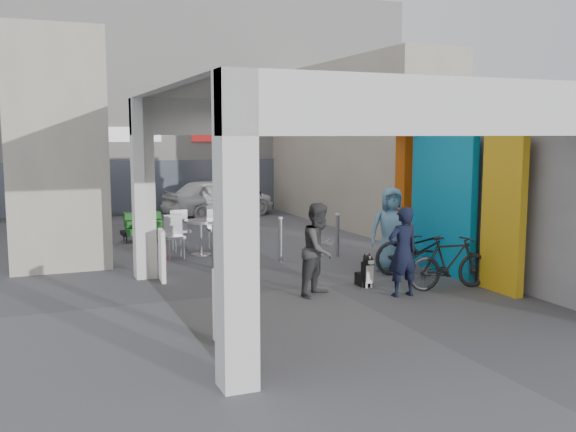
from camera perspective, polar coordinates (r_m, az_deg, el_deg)
name	(u,v)px	position (r m, az deg, el deg)	size (l,w,h in m)	color
ground	(326,286)	(12.07, 3.39, -6.22)	(90.00, 90.00, 0.00)	#515155
arcade_canopy	(375,164)	(11.27, 7.76, 4.60)	(6.40, 6.45, 6.40)	silver
far_building	(168,103)	(25.12, -10.61, 9.86)	(18.00, 4.08, 8.00)	silver
plaza_bldg_left	(50,146)	(18.10, -20.42, 5.84)	(2.00, 9.00, 5.00)	beige
plaza_bldg_right	(353,144)	(20.46, 5.80, 6.37)	(2.00, 9.00, 5.00)	beige
bollard_left	(214,246)	(13.67, -6.58, -2.66)	(0.09, 0.09, 0.93)	#97999F
bollard_center	(281,240)	(14.21, -0.66, -2.13)	(0.09, 0.09, 0.98)	#97999F
bollard_right	(338,235)	(14.86, 4.42, -1.73)	(0.09, 0.09, 0.98)	#97999F
advert_board_near	(222,309)	(8.69, -5.87, -8.18)	(0.12, 0.55, 1.00)	silver
advert_board_far	(162,255)	(12.58, -11.12, -3.43)	(0.14, 0.55, 1.00)	silver
cafe_set	(193,238)	(15.46, -8.48, -1.98)	(1.63, 1.32, 0.99)	#A3A3A8
produce_stand	(143,230)	(17.37, -12.73, -1.23)	(1.14, 0.62, 0.75)	black
crate_stack	(238,216)	(20.14, -4.43, 0.04)	(0.46, 0.36, 0.56)	#195418
border_collie	(366,273)	(12.04, 6.95, -5.06)	(0.24, 0.46, 0.64)	black
man_with_dog	(403,252)	(11.34, 10.17, -3.15)	(0.57, 0.38, 1.57)	black
man_back_turned	(319,249)	(11.25, 2.81, -2.96)	(0.79, 0.62, 1.63)	#3F3F41
man_elderly	(391,230)	(13.28, 9.14, -1.21)	(0.86, 0.56, 1.75)	#5E91B7
man_crates	(243,195)	(19.37, -4.00, 1.84)	(1.15, 0.48, 1.96)	black
bicycle_front	(424,247)	(13.29, 11.97, -2.72)	(0.72, 2.07, 1.09)	black
bicycle_rear	(450,263)	(12.06, 14.17, -4.04)	(0.47, 1.65, 0.99)	black
white_van	(219,197)	(22.20, -6.18, 1.68)	(1.55, 3.86, 1.32)	white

